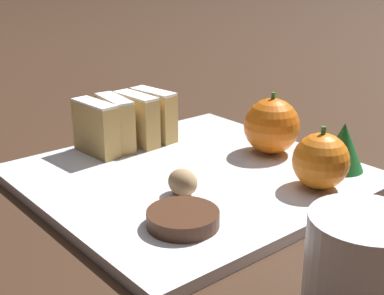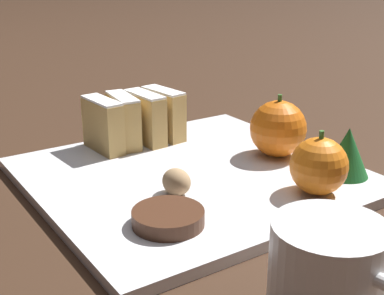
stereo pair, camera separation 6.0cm
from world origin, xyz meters
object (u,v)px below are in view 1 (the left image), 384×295
at_px(walnut, 183,182).
at_px(chocolate_cookie, 183,219).
at_px(coffee_mug, 363,271).
at_px(orange_near, 321,161).
at_px(orange_far, 272,126).

height_order(walnut, chocolate_cookie, walnut).
distance_m(chocolate_cookie, coffee_mug, 0.18).
height_order(orange_near, walnut, orange_near).
xyz_separation_m(chocolate_cookie, coffee_mug, (0.17, 0.02, 0.02)).
bearing_deg(chocolate_cookie, orange_far, 111.34).
height_order(orange_far, walnut, orange_far).
relative_size(walnut, chocolate_cookie, 0.51).
distance_m(orange_far, chocolate_cookie, 0.22).
distance_m(orange_near, chocolate_cookie, 0.17).
relative_size(orange_near, chocolate_cookie, 1.01).
distance_m(orange_far, coffee_mug, 0.32).
bearing_deg(chocolate_cookie, walnut, 141.32).
height_order(orange_near, orange_far, orange_far).
distance_m(orange_far, walnut, 0.17).
height_order(chocolate_cookie, coffee_mug, coffee_mug).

